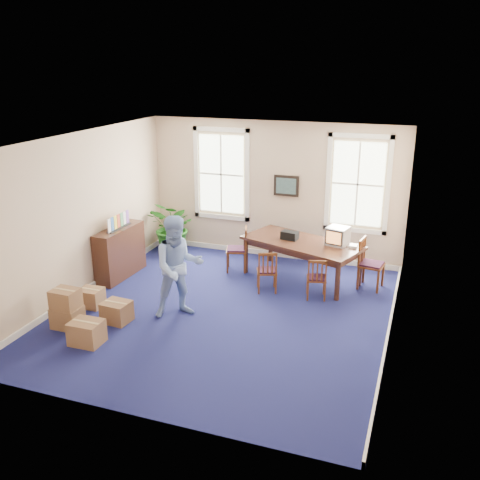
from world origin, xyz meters
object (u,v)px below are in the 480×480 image
(conference_table, at_px, (301,260))
(man, at_px, (178,267))
(crt_tv, at_px, (338,236))
(credenza, at_px, (120,252))
(cardboard_boxes, at_px, (79,307))
(potted_plant, at_px, (174,227))
(chair_near_left, at_px, (267,270))

(conference_table, bearing_deg, man, -105.41)
(crt_tv, distance_m, man, 3.48)
(conference_table, xyz_separation_m, crt_tv, (0.73, 0.06, 0.61))
(conference_table, bearing_deg, credenza, -142.84)
(man, bearing_deg, credenza, 111.74)
(cardboard_boxes, bearing_deg, man, 34.32)
(crt_tv, xyz_separation_m, cardboard_boxes, (-3.91, -3.49, -0.66))
(crt_tv, distance_m, credenza, 4.64)
(conference_table, xyz_separation_m, credenza, (-3.72, -1.17, 0.12))
(man, xyz_separation_m, potted_plant, (-1.59, 3.02, -0.30))
(crt_tv, height_order, chair_near_left, crt_tv)
(conference_table, relative_size, man, 1.31)
(credenza, bearing_deg, conference_table, 19.97)
(conference_table, relative_size, credenza, 1.79)
(conference_table, relative_size, chair_near_left, 2.82)
(conference_table, relative_size, potted_plant, 1.92)
(man, height_order, cardboard_boxes, man)
(conference_table, height_order, man, man)
(conference_table, bearing_deg, chair_near_left, -101.28)
(man, height_order, potted_plant, man)
(crt_tv, xyz_separation_m, man, (-2.44, -2.48, -0.09))
(conference_table, xyz_separation_m, potted_plant, (-3.30, 0.59, 0.22))
(man, distance_m, credenza, 2.40)
(conference_table, height_order, credenza, credenza)
(credenza, relative_size, potted_plant, 1.07)
(man, bearing_deg, chair_near_left, 16.57)
(potted_plant, bearing_deg, credenza, -103.43)
(crt_tv, bearing_deg, potted_plant, -173.73)
(conference_table, height_order, crt_tv, crt_tv)
(crt_tv, xyz_separation_m, chair_near_left, (-1.24, -0.90, -0.59))
(chair_near_left, relative_size, man, 0.46)
(chair_near_left, distance_m, potted_plant, 3.14)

